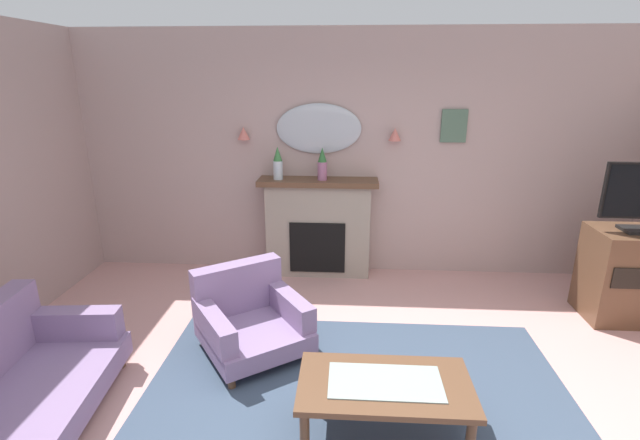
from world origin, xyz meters
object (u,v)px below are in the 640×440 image
Objects in this scene: mantel_vase_right at (278,164)px; coffee_table at (385,390)px; wall_sconce_left at (244,133)px; tv_cabinet at (631,275)px; wall_mirror at (319,129)px; armchair_in_corner at (249,317)px; wall_sconce_right at (395,134)px; fireplace at (318,228)px; mantel_vase_centre at (322,164)px; framed_picture at (454,126)px.

coffee_table is (1.05, -2.58, -0.95)m from mantel_vase_right.
wall_sconce_left is 0.16× the size of tv_cabinet.
wall_mirror reaches higher than mantel_vase_right.
wall_sconce_left is at bearing 101.99° from armchair_in_corner.
mantel_vase_right is at bearing -174.73° from wall_sconce_right.
mantel_vase_right is at bearing -176.40° from fireplace.
fireplace is 1.38m from wall_sconce_right.
tv_cabinet is (3.08, -0.99, -1.26)m from wall_mirror.
mantel_vase_centre is 3.26m from tv_cabinet.
mantel_vase_centre is at bearing 0.00° from mantel_vase_right.
wall_sconce_right is (0.80, 0.12, 0.32)m from mantel_vase_centre.
tv_cabinet is (1.58, -1.00, -1.30)m from framed_picture.
wall_mirror is (0.00, 0.14, 1.14)m from fireplace.
wall_mirror reaches higher than fireplace.
mantel_vase_right is at bearing 88.63° from armchair_in_corner.
framed_picture is at bearing 7.08° from mantel_vase_centre.
armchair_in_corner is (-1.34, -1.71, -1.35)m from wall_sconce_right.
mantel_vase_centre is 2.61× the size of wall_sconce_left.
framed_picture is 2.28m from tv_cabinet.
fireplace is 1.42× the size of wall_mirror.
fireplace reaches higher than armchair_in_corner.
framed_picture reaches higher than coffee_table.
armchair_in_corner is 3.65m from tv_cabinet.
framed_picture is 3.21m from coffee_table.
wall_sconce_left and wall_sconce_right have the same top height.
mantel_vase_centre is at bearing -29.53° from fireplace.
fireplace is at bearing -174.23° from framed_picture.
wall_sconce_left is at bearing -178.54° from framed_picture.
mantel_vase_centre is at bearing -7.59° from wall_sconce_left.
coffee_table is (-0.90, -2.76, -1.37)m from framed_picture.
wall_sconce_left is 0.12× the size of armchair_in_corner.
wall_mirror is 3.47m from tv_cabinet.
mantel_vase_right is 0.33× the size of armchair_in_corner.
wall_sconce_left is (-0.90, 0.12, 0.32)m from mantel_vase_centre.
wall_sconce_right is 2.99m from coffee_table.
mantel_vase_right is 0.34× the size of coffee_table.
framed_picture is at bearing 71.89° from coffee_table.
mantel_vase_right is 0.50m from mantel_vase_centre.
tv_cabinet is at bearing -15.38° from fireplace.
tv_cabinet is (3.57, 0.77, 0.15)m from armchair_in_corner.
armchair_in_corner is at bearing -108.74° from mantel_vase_centre.
mantel_vase_centre is 1.01× the size of framed_picture.
mantel_vase_right is 2.65× the size of wall_sconce_right.
mantel_vase_centre is 1.97m from armchair_in_corner.
mantel_vase_right is 2.65× the size of wall_sconce_left.
framed_picture is at bearing 5.27° from wall_sconce_right.
tv_cabinet reaches higher than armchair_in_corner.
coffee_table is (0.55, -2.58, -0.95)m from mantel_vase_centre.
coffee_table is 1.22× the size of tv_cabinet.
framed_picture is 0.33× the size of coffee_table.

